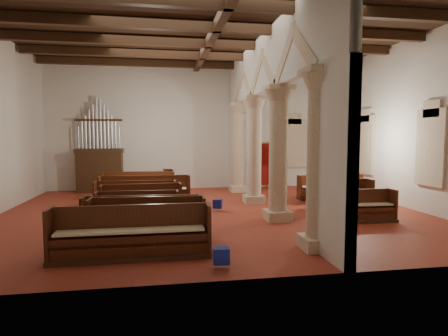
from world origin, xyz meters
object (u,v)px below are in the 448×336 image
nave_pew_0 (132,241)px  aisle_pew_0 (364,211)px  lectern (169,182)px  pipe_organ (100,162)px  processional_banner (282,173)px

nave_pew_0 → aisle_pew_0: nave_pew_0 is taller
lectern → pipe_organ: bearing=-171.1°
lectern → aisle_pew_0: size_ratio=0.57×
pipe_organ → aisle_pew_0: size_ratio=2.32×
lectern → aisle_pew_0: bearing=-35.2°
processional_banner → aisle_pew_0: (0.33, -6.89, -0.47)m
processional_banner → aisle_pew_0: processional_banner is taller
lectern → processional_banner: bearing=13.3°
nave_pew_0 → aisle_pew_0: bearing=19.0°
pipe_organ → nave_pew_0: (2.17, -9.92, -1.01)m
lectern → aisle_pew_0: lectern is taller
pipe_organ → aisle_pew_0: bearing=-40.7°
processional_banner → nave_pew_0: 11.19m
lectern → aisle_pew_0: (5.69, -7.18, -0.12)m
processional_banner → nave_pew_0: processional_banner is taller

